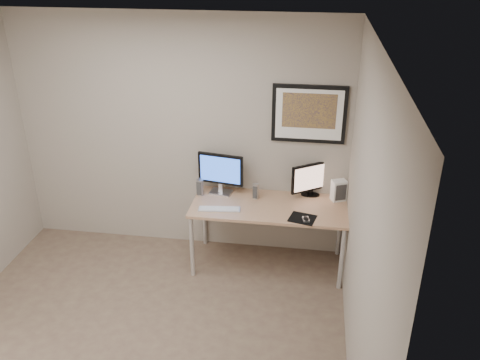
{
  "coord_description": "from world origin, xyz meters",
  "views": [
    {
      "loc": [
        1.38,
        -3.26,
        3.23
      ],
      "look_at": [
        0.73,
        1.1,
        1.12
      ],
      "focal_mm": 38.0,
      "sensor_mm": 36.0,
      "label": 1
    }
  ],
  "objects_px": {
    "framed_art": "(309,114)",
    "fan_unit": "(339,190)",
    "speaker_left": "(200,187)",
    "speaker_right": "(256,191)",
    "monitor_large": "(221,172)",
    "monitor_tv": "(311,179)",
    "desk": "(269,211)",
    "keyboard": "(219,209)"
  },
  "relations": [
    {
      "from": "speaker_left",
      "to": "speaker_right",
      "type": "distance_m",
      "value": 0.6
    },
    {
      "from": "speaker_right",
      "to": "speaker_left",
      "type": "bearing_deg",
      "value": -174.84
    },
    {
      "from": "monitor_large",
      "to": "speaker_left",
      "type": "bearing_deg",
      "value": -151.31
    },
    {
      "from": "monitor_large",
      "to": "keyboard",
      "type": "relative_size",
      "value": 1.16
    },
    {
      "from": "desk",
      "to": "monitor_large",
      "type": "bearing_deg",
      "value": 159.76
    },
    {
      "from": "keyboard",
      "to": "fan_unit",
      "type": "bearing_deg",
      "value": 12.5
    },
    {
      "from": "framed_art",
      "to": "desk",
      "type": "bearing_deg",
      "value": -136.54
    },
    {
      "from": "speaker_left",
      "to": "keyboard",
      "type": "xyz_separation_m",
      "value": [
        0.26,
        -0.29,
        -0.08
      ]
    },
    {
      "from": "monitor_tv",
      "to": "desk",
      "type": "bearing_deg",
      "value": -179.25
    },
    {
      "from": "monitor_large",
      "to": "speaker_right",
      "type": "distance_m",
      "value": 0.42
    },
    {
      "from": "framed_art",
      "to": "speaker_right",
      "type": "xyz_separation_m",
      "value": [
        -0.51,
        -0.19,
        -0.81
      ]
    },
    {
      "from": "speaker_right",
      "to": "fan_unit",
      "type": "height_order",
      "value": "fan_unit"
    },
    {
      "from": "framed_art",
      "to": "keyboard",
      "type": "relative_size",
      "value": 1.77
    },
    {
      "from": "desk",
      "to": "monitor_large",
      "type": "height_order",
      "value": "monitor_large"
    },
    {
      "from": "framed_art",
      "to": "monitor_tv",
      "type": "bearing_deg",
      "value": -36.23
    },
    {
      "from": "desk",
      "to": "keyboard",
      "type": "xyz_separation_m",
      "value": [
        -0.49,
        -0.17,
        0.07
      ]
    },
    {
      "from": "monitor_large",
      "to": "fan_unit",
      "type": "xyz_separation_m",
      "value": [
        1.25,
        0.03,
        -0.14
      ]
    },
    {
      "from": "monitor_tv",
      "to": "speaker_left",
      "type": "relative_size",
      "value": 2.23
    },
    {
      "from": "speaker_right",
      "to": "keyboard",
      "type": "height_order",
      "value": "speaker_right"
    },
    {
      "from": "framed_art",
      "to": "fan_unit",
      "type": "height_order",
      "value": "framed_art"
    },
    {
      "from": "desk",
      "to": "fan_unit",
      "type": "relative_size",
      "value": 7.19
    },
    {
      "from": "framed_art",
      "to": "keyboard",
      "type": "height_order",
      "value": "framed_art"
    },
    {
      "from": "monitor_large",
      "to": "keyboard",
      "type": "xyz_separation_m",
      "value": [
        0.05,
        -0.37,
        -0.24
      ]
    },
    {
      "from": "monitor_tv",
      "to": "keyboard",
      "type": "bearing_deg",
      "value": 172.86
    },
    {
      "from": "desk",
      "to": "monitor_tv",
      "type": "height_order",
      "value": "monitor_tv"
    },
    {
      "from": "framed_art",
      "to": "fan_unit",
      "type": "bearing_deg",
      "value": -16.6
    },
    {
      "from": "desk",
      "to": "monitor_large",
      "type": "distance_m",
      "value": 0.66
    },
    {
      "from": "keyboard",
      "to": "fan_unit",
      "type": "relative_size",
      "value": 1.91
    },
    {
      "from": "desk",
      "to": "speaker_left",
      "type": "xyz_separation_m",
      "value": [
        -0.75,
        0.13,
        0.16
      ]
    },
    {
      "from": "speaker_right",
      "to": "keyboard",
      "type": "distance_m",
      "value": 0.46
    },
    {
      "from": "desk",
      "to": "speaker_left",
      "type": "distance_m",
      "value": 0.78
    },
    {
      "from": "framed_art",
      "to": "speaker_right",
      "type": "distance_m",
      "value": 0.97
    },
    {
      "from": "monitor_tv",
      "to": "fan_unit",
      "type": "distance_m",
      "value": 0.31
    },
    {
      "from": "monitor_large",
      "to": "monitor_tv",
      "type": "height_order",
      "value": "monitor_large"
    },
    {
      "from": "framed_art",
      "to": "speaker_left",
      "type": "distance_m",
      "value": 1.38
    },
    {
      "from": "monitor_large",
      "to": "fan_unit",
      "type": "relative_size",
      "value": 2.22
    },
    {
      "from": "speaker_left",
      "to": "framed_art",
      "type": "bearing_deg",
      "value": 16.08
    },
    {
      "from": "keyboard",
      "to": "speaker_right",
      "type": "bearing_deg",
      "value": 36.78
    },
    {
      "from": "monitor_tv",
      "to": "framed_art",
      "type": "bearing_deg",
      "value": 110.09
    },
    {
      "from": "monitor_tv",
      "to": "keyboard",
      "type": "relative_size",
      "value": 0.96
    },
    {
      "from": "monitor_tv",
      "to": "speaker_left",
      "type": "bearing_deg",
      "value": 154.03
    },
    {
      "from": "desk",
      "to": "monitor_large",
      "type": "xyz_separation_m",
      "value": [
        -0.54,
        0.2,
        0.32
      ]
    }
  ]
}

